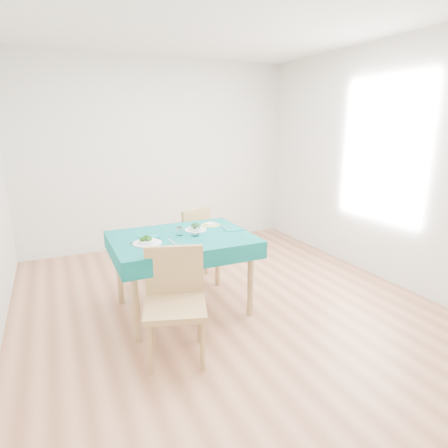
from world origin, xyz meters
name	(u,v)px	position (x,y,z in m)	size (l,w,h in m)	color
room_shell	(224,173)	(0.00, 0.00, 1.35)	(4.02, 4.52, 2.73)	#935C3D
table	(183,273)	(-0.41, 0.08, 0.38)	(1.29, 0.98, 0.76)	#085D5C
chair_near	(174,288)	(-0.71, -0.65, 0.58)	(0.47, 0.51, 1.17)	#9F7B4B
chair_far	(187,235)	(-0.07, 0.91, 0.51)	(0.41, 0.45, 1.02)	#9F7B4B
bowl_near	(147,240)	(-0.76, -0.02, 0.80)	(0.25, 0.25, 0.08)	white
bowl_far	(196,227)	(-0.22, 0.21, 0.79)	(0.21, 0.21, 0.07)	white
fork_near	(137,245)	(-0.85, -0.02, 0.76)	(0.02, 0.18, 0.00)	silver
knife_near	(173,242)	(-0.54, -0.09, 0.76)	(0.02, 0.23, 0.00)	silver
fork_far	(185,230)	(-0.31, 0.25, 0.76)	(0.02, 0.18, 0.00)	silver
knife_far	(227,228)	(0.11, 0.16, 0.76)	(0.02, 0.21, 0.00)	silver
napkin_near	(148,237)	(-0.70, 0.16, 0.76)	(0.18, 0.12, 0.01)	#0C6765
napkin_far	(234,229)	(0.14, 0.06, 0.76)	(0.18, 0.13, 0.01)	#0C6765
tumbler_center	(179,231)	(-0.42, 0.11, 0.80)	(0.06, 0.06, 0.08)	white
tumbler_side	(195,231)	(-0.28, 0.04, 0.81)	(0.08, 0.08, 0.10)	white
side_plate	(210,225)	(-0.01, 0.32, 0.76)	(0.19, 0.19, 0.01)	#CEDF6D
bread_slice	(210,224)	(-0.01, 0.32, 0.78)	(0.10, 0.10, 0.02)	beige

